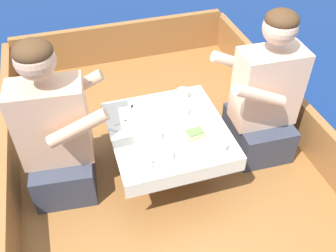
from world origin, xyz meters
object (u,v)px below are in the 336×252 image
Objects in this scene: sandwich at (195,134)px; coffee_cup_center at (221,146)px; person_starboard at (264,100)px; coffee_cup_port at (183,93)px; coffee_cup_starboard at (183,110)px; person_port at (56,135)px.

sandwich is 1.24× the size of coffee_cup_center.
person_starboard reaches higher than sandwich.
coffee_cup_starboard is at bearing -109.11° from coffee_cup_port.
coffee_cup_starboard reaches higher than coffee_cup_center.
coffee_cup_center is at bearing -85.13° from coffee_cup_port.
person_starboard is 0.53m from coffee_cup_starboard.
person_port is at bearing -177.55° from coffee_cup_starboard.
coffee_cup_center is (0.89, -0.34, -0.03)m from person_port.
sandwich is at bearing 127.30° from coffee_cup_center.
coffee_cup_starboard is at bearing -7.04° from person_starboard.
person_port is at bearing -166.55° from coffee_cup_port.
coffee_cup_starboard is at bearing 105.64° from coffee_cup_center.
person_port reaches higher than sandwich.
coffee_cup_starboard reaches higher than sandwich.
person_port reaches higher than person_starboard.
person_starboard is 10.35× the size of coffee_cup_starboard.
coffee_cup_center is at bearing -52.70° from sandwich.
person_port is at bearing 165.77° from sandwich.
coffee_cup_starboard is at bearing 89.21° from sandwich.
person_starboard is at bearing 15.52° from sandwich.
person_port reaches higher than coffee_cup_center.
person_port is 0.86m from coffee_cup_port.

